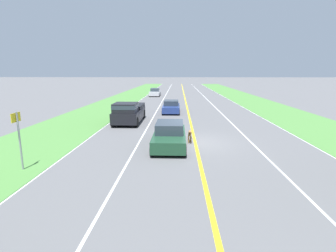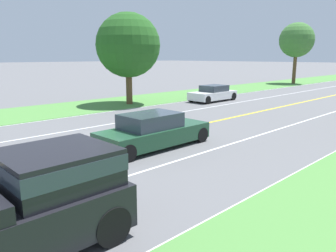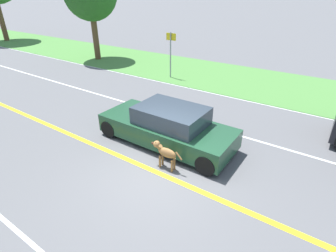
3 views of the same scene
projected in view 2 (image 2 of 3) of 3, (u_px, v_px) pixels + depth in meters
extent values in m
plane|color=#5B5B5E|center=(116.00, 143.00, 13.89)|extent=(400.00, 400.00, 0.00)
cube|color=yellow|center=(116.00, 143.00, 13.89)|extent=(0.18, 160.00, 0.01)
cube|color=white|center=(265.00, 190.00, 8.97)|extent=(0.14, 160.00, 0.01)
cube|color=white|center=(45.00, 120.00, 18.80)|extent=(0.14, 160.00, 0.01)
cube|color=white|center=(175.00, 161.00, 11.43)|extent=(0.10, 160.00, 0.01)
cube|color=white|center=(75.00, 130.00, 16.35)|extent=(0.10, 160.00, 0.01)
cube|color=#4C843D|center=(25.00, 114.00, 20.91)|extent=(6.00, 160.00, 0.03)
cube|color=#1E472D|center=(154.00, 135.00, 13.20)|extent=(1.84, 4.75, 0.64)
cube|color=#2D3842|center=(150.00, 121.00, 12.95)|extent=(1.58, 2.28, 0.58)
cylinder|color=black|center=(201.00, 135.00, 13.99)|extent=(0.22, 0.64, 0.64)
cylinder|color=black|center=(128.00, 153.00, 11.32)|extent=(0.22, 0.64, 0.64)
cylinder|color=black|center=(174.00, 129.00, 15.16)|extent=(0.22, 0.64, 0.64)
cylinder|color=black|center=(101.00, 144.00, 12.49)|extent=(0.22, 0.64, 0.64)
ellipsoid|color=olive|center=(118.00, 132.00, 13.46)|extent=(0.20, 0.62, 0.30)
cylinder|color=olive|center=(124.00, 140.00, 13.64)|extent=(0.07, 0.07, 0.41)
cylinder|color=olive|center=(115.00, 141.00, 13.34)|extent=(0.07, 0.07, 0.41)
cylinder|color=olive|center=(122.00, 139.00, 13.73)|extent=(0.07, 0.07, 0.41)
cylinder|color=olive|center=(113.00, 141.00, 13.44)|extent=(0.07, 0.07, 0.41)
cylinder|color=olive|center=(123.00, 128.00, 13.62)|extent=(0.13, 0.17, 0.17)
sphere|color=olive|center=(126.00, 126.00, 13.68)|extent=(0.21, 0.21, 0.21)
ellipsoid|color=#331E14|center=(128.00, 126.00, 13.79)|extent=(0.10, 0.10, 0.08)
cone|color=brown|center=(126.00, 125.00, 13.62)|extent=(0.07, 0.07, 0.09)
cone|color=brown|center=(124.00, 124.00, 13.70)|extent=(0.07, 0.07, 0.09)
cylinder|color=olive|center=(110.00, 132.00, 13.18)|extent=(0.05, 0.23, 0.23)
cube|color=black|center=(57.00, 168.00, 6.36)|extent=(1.84, 2.04, 0.74)
cube|color=#2D3842|center=(57.00, 162.00, 6.34)|extent=(1.86, 2.06, 0.33)
cylinder|color=black|center=(112.00, 226.00, 6.31)|extent=(0.22, 0.80, 0.80)
cylinder|color=black|center=(65.00, 196.00, 7.65)|extent=(0.22, 0.80, 0.80)
cube|color=white|center=(213.00, 95.00, 26.81)|extent=(1.84, 4.24, 0.61)
cube|color=#2D3842|center=(214.00, 88.00, 26.81)|extent=(1.58, 2.03, 0.50)
cylinder|color=black|center=(191.00, 98.00, 26.27)|extent=(0.22, 0.64, 0.64)
cylinder|color=black|center=(217.00, 95.00, 28.59)|extent=(0.22, 0.64, 0.64)
cylinder|color=black|center=(207.00, 100.00, 25.10)|extent=(0.22, 0.64, 0.64)
cylinder|color=black|center=(233.00, 96.00, 27.42)|extent=(0.22, 0.64, 0.64)
cylinder|color=brown|center=(129.00, 86.00, 24.85)|extent=(0.47, 0.47, 2.86)
sphere|color=#23561E|center=(128.00, 45.00, 24.23)|extent=(4.76, 4.76, 4.76)
cylinder|color=brown|center=(295.00, 68.00, 43.58)|extent=(0.46, 0.46, 4.25)
sphere|color=#3D7033|center=(297.00, 40.00, 42.83)|extent=(4.48, 4.48, 4.48)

